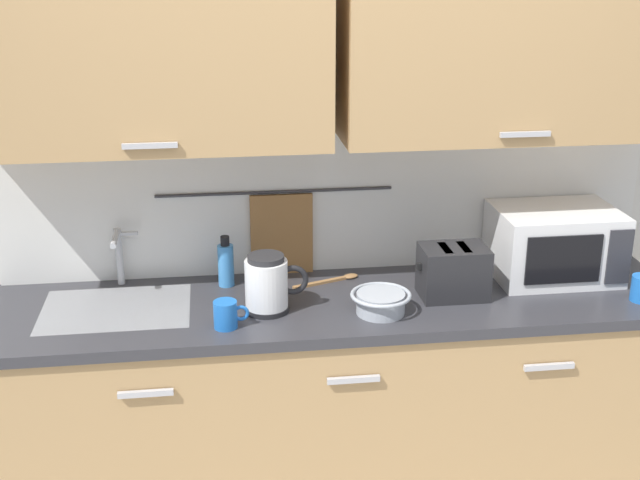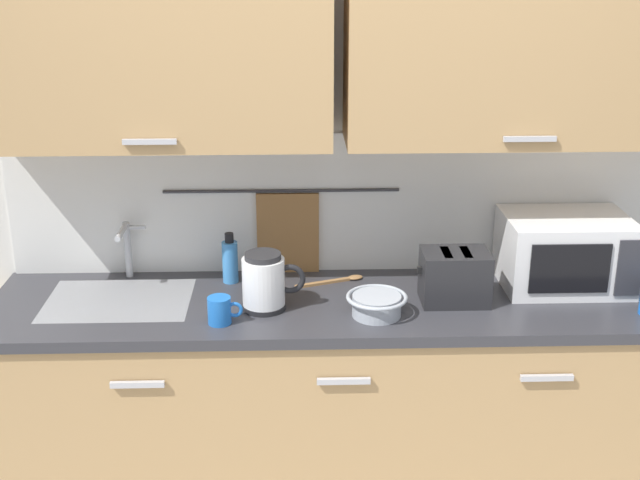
# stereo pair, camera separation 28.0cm
# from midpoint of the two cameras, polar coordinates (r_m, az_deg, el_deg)

# --- Properties ---
(counter_unit) EXTENTS (2.53, 0.64, 0.90)m
(counter_unit) POSITION_cam_midpoint_polar(r_m,az_deg,el_deg) (3.25, -1.42, -11.24)
(counter_unit) COLOR tan
(counter_unit) RESTS_ON ground
(back_wall_assembly) EXTENTS (3.70, 0.41, 2.50)m
(back_wall_assembly) POSITION_cam_midpoint_polar(r_m,az_deg,el_deg) (3.07, -1.87, 8.36)
(back_wall_assembly) COLOR silver
(back_wall_assembly) RESTS_ON ground
(sink_faucet) EXTENTS (0.09, 0.17, 0.22)m
(sink_faucet) POSITION_cam_midpoint_polar(r_m,az_deg,el_deg) (3.22, -16.02, -0.72)
(sink_faucet) COLOR #B2B5BA
(sink_faucet) RESTS_ON counter_unit
(microwave) EXTENTS (0.46, 0.35, 0.27)m
(microwave) POSITION_cam_midpoint_polar(r_m,az_deg,el_deg) (3.28, 13.38, -0.26)
(microwave) COLOR white
(microwave) RESTS_ON counter_unit
(electric_kettle) EXTENTS (0.23, 0.16, 0.21)m
(electric_kettle) POSITION_cam_midpoint_polar(r_m,az_deg,el_deg) (2.93, -6.33, -3.06)
(electric_kettle) COLOR black
(electric_kettle) RESTS_ON counter_unit
(dish_soap_bottle) EXTENTS (0.06, 0.06, 0.20)m
(dish_soap_bottle) POSITION_cam_midpoint_polar(r_m,az_deg,el_deg) (3.17, -8.97, -1.66)
(dish_soap_bottle) COLOR #3F8CD8
(dish_soap_bottle) RESTS_ON counter_unit
(mug_near_sink) EXTENTS (0.12, 0.08, 0.09)m
(mug_near_sink) POSITION_cam_midpoint_polar(r_m,az_deg,el_deg) (2.84, -9.23, -5.09)
(mug_near_sink) COLOR blue
(mug_near_sink) RESTS_ON counter_unit
(mixing_bowl) EXTENTS (0.21, 0.21, 0.08)m
(mixing_bowl) POSITION_cam_midpoint_polar(r_m,az_deg,el_deg) (2.91, 1.42, -4.26)
(mixing_bowl) COLOR #A5ADB7
(mixing_bowl) RESTS_ON counter_unit
(toaster) EXTENTS (0.26, 0.17, 0.19)m
(toaster) POSITION_cam_midpoint_polar(r_m,az_deg,el_deg) (3.05, 6.50, -2.20)
(toaster) COLOR #232326
(toaster) RESTS_ON counter_unit
(wooden_spoon) EXTENTS (0.27, 0.12, 0.01)m
(wooden_spoon) POSITION_cam_midpoint_polar(r_m,az_deg,el_deg) (3.19, -1.55, -2.77)
(wooden_spoon) COLOR #9E7042
(wooden_spoon) RESTS_ON counter_unit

